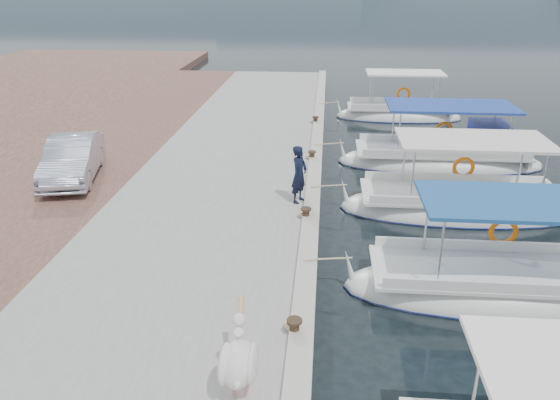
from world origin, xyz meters
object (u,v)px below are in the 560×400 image
object	(u,v)px
fishing_caique_e	(398,116)
parked_car	(72,159)
fishing_caique_b	(497,289)
fishing_caique_d	(442,160)
fishing_caique_c	(458,208)
pelican	(239,360)
fisherman	(299,174)

from	to	relation	value
fishing_caique_e	parked_car	size ratio (longest dim) A/B	1.51
fishing_caique_b	parked_car	xyz separation A→B (m)	(-11.71, 4.99, 1.03)
fishing_caique_d	fishing_caique_c	bearing A→B (deg)	-94.53
pelican	fishing_caique_b	bearing A→B (deg)	38.77
parked_car	fishing_caique_b	bearing A→B (deg)	-36.50
fishing_caique_b	parked_car	size ratio (longest dim) A/B	1.69
fishing_caique_b	fishing_caique_e	xyz separation A→B (m)	(-0.35, 15.83, 0.00)
parked_car	pelican	bearing A→B (deg)	-67.00
fishing_caique_b	pelican	world-z (taller)	fishing_caique_b
fishing_caique_c	pelican	xyz separation A→B (m)	(-5.16, -8.55, 0.98)
fishing_caique_b	fisherman	world-z (taller)	fishing_caique_b
parked_car	fisherman	bearing A→B (deg)	-23.66
fishing_caique_e	pelican	size ratio (longest dim) A/B	3.95
fishing_caique_d	pelican	size ratio (longest dim) A/B	4.87
fisherman	parked_car	distance (m)	7.28
fishing_caique_c	fishing_caique_e	xyz separation A→B (m)	(-0.46, 11.33, 0.00)
fisherman	parked_car	xyz separation A→B (m)	(-7.17, 1.30, -0.16)
fishing_caique_b	fishing_caique_c	size ratio (longest dim) A/B	0.97
fishing_caique_c	parked_car	bearing A→B (deg)	177.62
parked_car	fishing_caique_d	bearing A→B (deg)	4.16
fishing_caique_b	fishing_caique_d	size ratio (longest dim) A/B	0.91
fishing_caique_d	fisherman	size ratio (longest dim) A/B	4.53
fishing_caique_d	pelican	world-z (taller)	fishing_caique_d
fisherman	parked_car	world-z (taller)	fisherman
fisherman	pelican	bearing A→B (deg)	-157.84
pelican	fisherman	distance (m)	7.76
fisherman	fishing_caique_e	bearing A→B (deg)	6.74
pelican	fishing_caique_e	bearing A→B (deg)	76.71
fishing_caique_c	parked_car	xyz separation A→B (m)	(-11.82, 0.49, 1.03)
fisherman	fishing_caique_b	bearing A→B (deg)	-103.27
fishing_caique_c	pelican	world-z (taller)	fishing_caique_c
pelican	parked_car	bearing A→B (deg)	126.42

